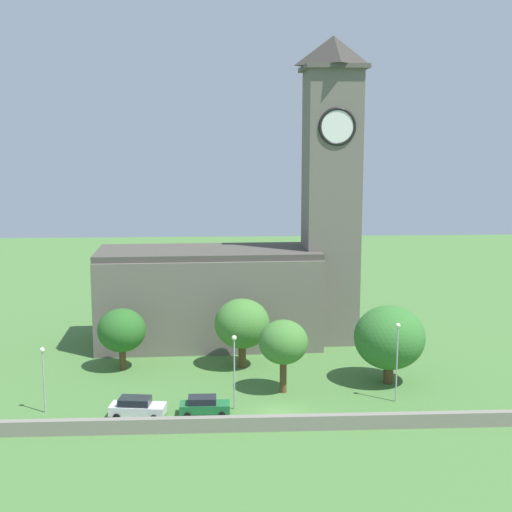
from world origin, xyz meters
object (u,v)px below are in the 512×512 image
Objects in this scene: car_green at (204,406)px; tree_churchyard at (283,342)px; tree_riverside_west at (389,338)px; streetlamp_central at (397,350)px; church at (246,264)px; streetlamp_west_end at (43,368)px; car_white at (137,407)px; tree_riverside_east at (242,324)px; tree_by_tower at (122,330)px; streetlamp_west_mid at (234,360)px.

tree_churchyard reaches higher than car_green.
tree_riverside_west is at bearing 22.28° from car_green.
church is at bearing 122.49° from streetlamp_central.
streetlamp_central is 10.59m from tree_churchyard.
tree_riverside_west is at bearing 10.83° from streetlamp_west_end.
tree_churchyard is at bearing 22.66° from car_white.
tree_riverside_east is at bearing 73.91° from car_green.
streetlamp_central is (13.02, -20.45, -4.46)m from church.
tree_riverside_west is at bearing 84.35° from streetlamp_central.
streetlamp_central is at bearing -95.65° from tree_riverside_west.
car_green is (5.82, 0.22, -0.05)m from car_white.
tree_churchyard is at bearing -168.86° from tree_riverside_west.
church is 24.65m from streetlamp_central.
tree_churchyard is (2.87, -17.44, -4.48)m from church.
tree_by_tower is (-2.97, 13.24, 3.30)m from car_white.
car_white is 0.71× the size of tree_churchyard.
streetlamp_west_end is at bearing -130.93° from church.
church reaches higher than tree_riverside_west.
tree_riverside_east is at bearing 0.15° from tree_by_tower.
car_green is 0.62× the size of tree_churchyard.
streetlamp_west_mid reaches higher than car_white.
car_white is 25.37m from tree_riverside_west.
tree_by_tower is at bearing 102.66° from car_white.
car_green is 16.07m from tree_by_tower.
car_white is at bearing -157.34° from tree_churchyard.
car_green is at bearing -156.29° from streetlamp_west_mid.
car_green is at bearing -101.33° from church.
tree_riverside_west is at bearing 22.03° from streetlamp_west_mid.
streetlamp_central is 28.48m from tree_by_tower.
streetlamp_west_mid is at bearing -95.19° from tree_riverside_east.
car_white is 8.98m from streetlamp_west_end.
tree_riverside_west is at bearing 17.70° from car_white.
tree_riverside_west is 1.20× the size of tree_by_tower.
tree_churchyard is (7.43, 5.31, 4.07)m from car_green.
tree_riverside_east reaches higher than streetlamp_west_end.
streetlamp_west_end is at bearing 169.88° from car_white.
church is 28.95m from streetlamp_west_end.
car_green is at bearing -55.97° from tree_by_tower.
streetlamp_west_mid is (16.77, -0.07, 0.50)m from streetlamp_west_end.
car_white is 13.97m from tree_by_tower.
car_green is at bearing -157.72° from tree_riverside_west.
church is 22.18m from streetlamp_west_mid.
tree_riverside_east is 1.04× the size of tree_churchyard.
car_white is 0.73× the size of streetlamp_west_mid.
church is 7.08× the size of car_white.
tree_churchyard is at bearing -25.43° from tree_by_tower.
streetlamp_west_mid is at bearing -45.90° from tree_by_tower.
tree_by_tower is (-11.48, 11.84, -0.38)m from streetlamp_west_mid.
streetlamp_west_mid is 0.92× the size of streetlamp_central.
church is 21.00m from tree_riverside_west.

